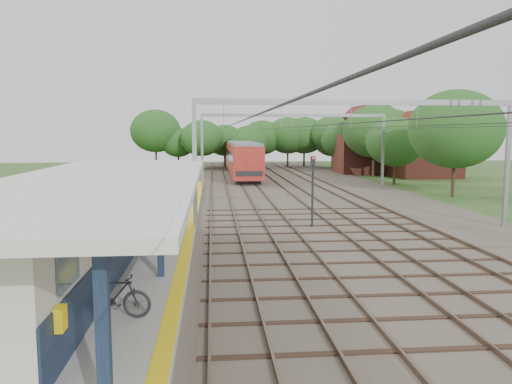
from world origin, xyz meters
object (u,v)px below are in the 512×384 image
bicycle (114,296)px  signal_post (313,185)px  train (239,155)px  person (142,222)px

bicycle → signal_post: bearing=-22.8°
train → signal_post: 41.01m
train → bicycle: bearing=-96.5°
person → train: train is taller
person → signal_post: signal_post is taller
bicycle → train: 54.89m
person → signal_post: size_ratio=0.44×
person → train: 45.57m
bicycle → train: bearing=1.5°
signal_post → bicycle: bearing=-111.8°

